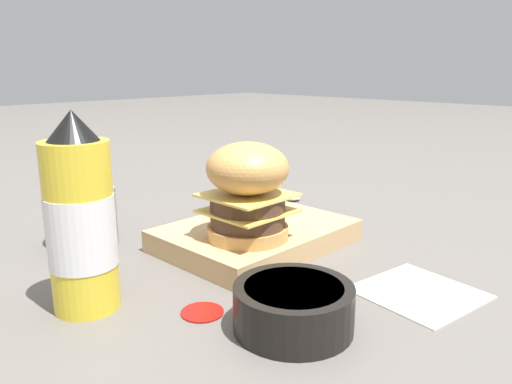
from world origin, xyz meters
The scene contains 9 objects.
ground_plane centered at (0.00, 0.00, 0.00)m, with size 6.00×6.00×0.00m, color #5B5651.
serving_board centered at (-0.01, 0.01, 0.02)m, with size 0.26×0.20×0.03m.
burger centered at (0.04, 0.05, 0.10)m, with size 0.11×0.11×0.13m.
ketchup_bottle centered at (0.26, 0.02, 0.10)m, with size 0.07×0.07×0.22m.
fries_basket centered at (0.17, -0.17, 0.05)m, with size 0.09×0.09×0.15m.
side_bowl centered at (0.14, 0.21, 0.02)m, with size 0.12×0.12×0.05m.
spoon centered at (-0.22, -0.13, 0.01)m, with size 0.10×0.14×0.01m.
ketchup_puddle centered at (0.18, 0.12, 0.00)m, with size 0.05×0.05×0.00m.
parchment_square centered at (-0.02, 0.26, 0.00)m, with size 0.14×0.14×0.00m.
Camera 1 is at (0.49, 0.50, 0.26)m, focal length 35.00 mm.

